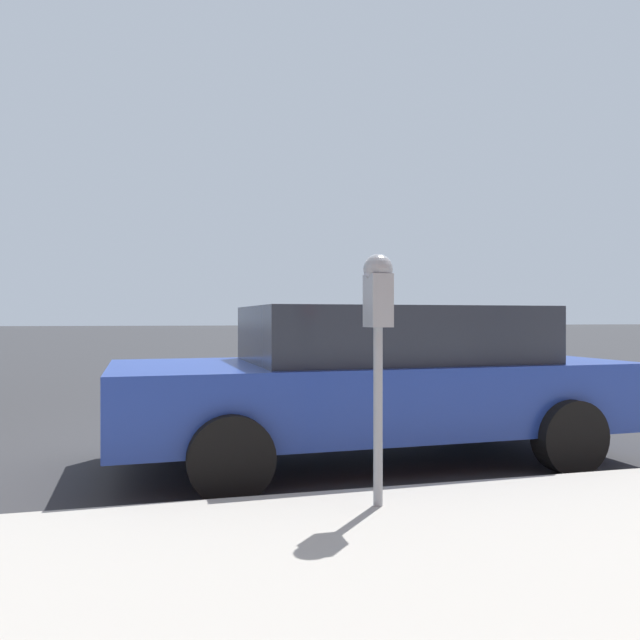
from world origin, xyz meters
TOP-DOWN VIEW (x-y plane):
  - ground_plane at (0.00, 0.00)m, footprint 220.00×220.00m
  - parking_meter at (-2.62, 0.37)m, footprint 0.21×0.19m
  - car_blue at (-0.87, -0.25)m, footprint 2.22×4.74m

SIDE VIEW (x-z plane):
  - ground_plane at x=0.00m, z-range 0.00..0.00m
  - car_blue at x=-0.87m, z-range 0.05..1.49m
  - parking_meter at x=-2.62m, z-range 0.56..2.17m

